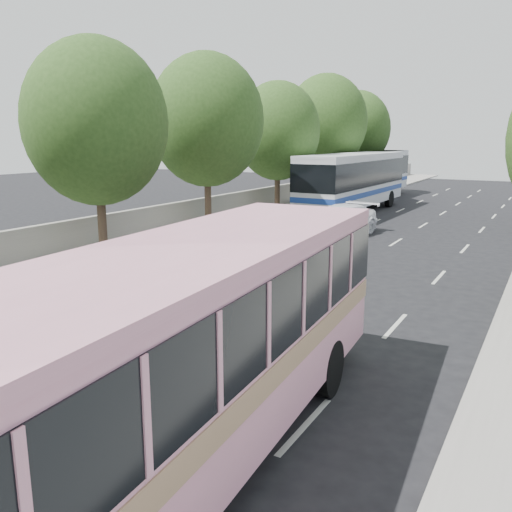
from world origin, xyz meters
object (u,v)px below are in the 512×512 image
Objects in this scene: tour_coach_front at (354,177)px; pink_bus at (184,335)px; pink_taxi at (281,245)px; white_pickup at (340,221)px; tour_coach_rear at (369,170)px.

pink_bus is at bearing -73.95° from tour_coach_front.
pink_bus reaches higher than pink_taxi.
pink_bus is at bearing -76.98° from pink_taxi.
white_pickup is at bearing -73.17° from tour_coach_front.
pink_bus reaches higher than white_pickup.
tour_coach_rear is at bearing 102.67° from tour_coach_front.
white_pickup is (-5.10, 20.18, -1.36)m from pink_bus.
pink_taxi is (-5.10, 13.44, -1.46)m from pink_bus.
pink_taxi is 0.32× the size of tour_coach_rear.
tour_coach_rear is (-4.30, 25.00, 1.62)m from pink_taxi.
pink_bus is 0.83× the size of tour_coach_front.
pink_bus is 0.85× the size of tour_coach_rear.
tour_coach_rear is (-9.40, 38.44, 0.17)m from pink_bus.
tour_coach_front is at bearing 100.61° from pink_bus.
tour_coach_front reaches higher than pink_bus.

